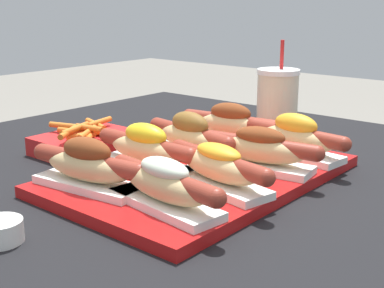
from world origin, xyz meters
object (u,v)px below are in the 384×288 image
hot_dog_5 (146,149)px  drink_cup (277,103)px  hot_dog_0 (165,185)px  hot_dog_4 (88,166)px  fries_basket (87,142)px  hot_dog_6 (190,137)px  hot_dog_1 (218,166)px  hot_dog_2 (260,149)px  sauce_bowl (0,230)px  serving_tray (201,175)px  hot_dog_3 (295,137)px  hot_dog_7 (230,124)px

hot_dog_5 → drink_cup: 0.38m
hot_dog_0 → hot_dog_4: size_ratio=1.00×
hot_dog_4 → fries_basket: bearing=51.7°
hot_dog_4 → drink_cup: (0.50, -0.01, 0.02)m
hot_dog_6 → drink_cup: size_ratio=1.04×
hot_dog_1 → hot_dog_2: (0.11, 0.00, 0.00)m
hot_dog_1 → sauce_bowl: (-0.29, 0.12, -0.04)m
hot_dog_4 → sauce_bowl: (-0.16, -0.03, -0.04)m
hot_dog_6 → hot_dog_1: bearing=-125.5°
hot_dog_4 → drink_cup: 0.50m
hot_dog_1 → hot_dog_6: size_ratio=0.99×
serving_tray → hot_dog_0: size_ratio=2.25×
drink_cup → hot_dog_4: bearing=178.6°
hot_dog_0 → sauce_bowl: size_ratio=3.75×
hot_dog_6 → sauce_bowl: 0.39m
hot_dog_2 → hot_dog_5: bearing=130.1°
sauce_bowl → drink_cup: drink_cup is taller
sauce_bowl → fries_basket: (0.33, 0.23, 0.01)m
hot_dog_0 → hot_dog_5: (0.10, 0.14, 0.00)m
hot_dog_4 → hot_dog_2: bearing=-30.5°
sauce_bowl → serving_tray: bearing=-6.9°
drink_cup → fries_basket: 0.41m
hot_dog_0 → hot_dog_2: 0.22m
hot_dog_3 → sauce_bowl: bearing=166.7°
hot_dog_0 → hot_dog_3: hot_dog_3 is taller
serving_tray → fries_basket: 0.28m
hot_dog_2 → drink_cup: bearing=26.1°
hot_dog_2 → hot_dog_7: hot_dog_7 is taller
drink_cup → fries_basket: drink_cup is taller
hot_dog_1 → hot_dog_7: size_ratio=0.99×
hot_dog_4 → hot_dog_6: size_ratio=1.00×
hot_dog_0 → hot_dog_6: (0.21, 0.13, 0.00)m
hot_dog_1 → hot_dog_5: (-0.00, 0.14, 0.00)m
hot_dog_4 → hot_dog_0: bearing=-83.8°
hot_dog_0 → drink_cup: 0.50m
hot_dog_1 → hot_dog_5: 0.15m
hot_dog_5 → sauce_bowl: size_ratio=3.78×
hot_dog_3 → hot_dog_1: bearing=179.0°
hot_dog_7 → sauce_bowl: hot_dog_7 is taller
hot_dog_7 → hot_dog_1: bearing=-147.4°
hot_dog_1 → fries_basket: (0.04, 0.35, -0.03)m
serving_tray → fries_basket: size_ratio=2.64×
hot_dog_4 → hot_dog_7: same height
hot_dog_1 → hot_dog_0: bearing=177.2°
hot_dog_5 → drink_cup: (0.38, -0.01, 0.02)m
hot_dog_0 → hot_dog_4: (-0.02, 0.14, 0.00)m
hot_dog_0 → hot_dog_2: (0.22, -0.00, 0.00)m
hot_dog_0 → sauce_bowl: 0.21m
hot_dog_5 → hot_dog_7: size_ratio=1.01×
serving_tray → hot_dog_4: hot_dog_4 is taller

